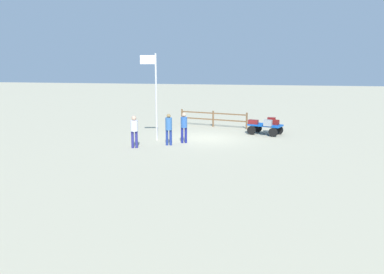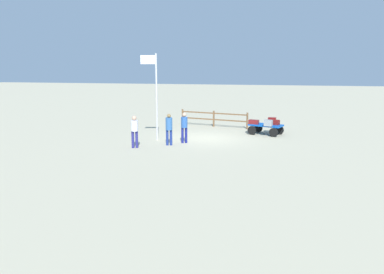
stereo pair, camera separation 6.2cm
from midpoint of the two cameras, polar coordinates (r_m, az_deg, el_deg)
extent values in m
plane|color=#AEA78B|center=(22.64, 2.21, -0.19)|extent=(120.00, 120.00, 0.00)
cube|color=#0D4BB2|center=(24.17, 10.92, 1.74)|extent=(2.20, 1.60, 0.10)
cube|color=#0D4BB2|center=(24.52, 8.86, 1.93)|extent=(0.39, 0.89, 0.10)
cylinder|color=black|center=(24.02, 8.90, 0.98)|extent=(0.55, 0.30, 0.54)
cylinder|color=black|center=(24.93, 9.83, 1.30)|extent=(0.55, 0.30, 0.54)
cylinder|color=black|center=(23.51, 12.02, 0.66)|extent=(0.55, 0.30, 0.54)
cylinder|color=black|center=(24.44, 12.84, 1.00)|extent=(0.55, 0.30, 0.54)
cube|color=gray|center=(23.49, 11.28, 2.05)|extent=(0.54, 0.42, 0.37)
cube|color=maroon|center=(24.17, 12.14, 2.15)|extent=(0.67, 0.54, 0.28)
cube|color=maroon|center=(24.12, 9.18, 2.21)|extent=(0.65, 0.45, 0.26)
cube|color=maroon|center=(24.60, 11.80, 2.41)|extent=(0.52, 0.36, 0.37)
cylinder|color=navy|center=(21.22, -0.79, 0.26)|extent=(0.14, 0.14, 0.86)
cylinder|color=navy|center=(21.21, -1.33, 0.26)|extent=(0.14, 0.14, 0.86)
cylinder|color=#2D5BAA|center=(21.10, -1.07, 2.19)|extent=(0.43, 0.43, 0.59)
sphere|color=tan|center=(21.04, -1.07, 3.28)|extent=(0.23, 0.23, 0.23)
cylinder|color=navy|center=(20.66, -3.04, -0.08)|extent=(0.14, 0.14, 0.83)
cylinder|color=navy|center=(20.65, -3.59, -0.09)|extent=(0.14, 0.14, 0.83)
cylinder|color=#3262A6|center=(20.53, -3.33, 1.96)|extent=(0.45, 0.45, 0.66)
sphere|color=olive|center=(20.47, -3.35, 3.15)|extent=(0.20, 0.20, 0.20)
cylinder|color=navy|center=(20.16, -8.08, -0.36)|extent=(0.14, 0.14, 0.89)
cylinder|color=navy|center=(20.16, -8.64, -0.38)|extent=(0.14, 0.14, 0.89)
cylinder|color=silver|center=(20.04, -8.42, 1.66)|extent=(0.48, 0.48, 0.56)
sphere|color=tan|center=(19.98, -8.45, 2.79)|extent=(0.24, 0.24, 0.24)
cylinder|color=silver|center=(21.88, -5.17, 5.83)|extent=(0.10, 0.10, 4.86)
cube|color=white|center=(21.94, -6.44, 11.28)|extent=(0.81, 0.23, 0.48)
cylinder|color=brown|center=(26.04, 8.23, 2.37)|extent=(0.12, 0.12, 1.10)
cylinder|color=brown|center=(26.84, 3.29, 2.71)|extent=(0.12, 0.12, 1.10)
cylinder|color=brown|center=(27.82, -1.33, 3.01)|extent=(0.12, 0.12, 1.10)
cube|color=brown|center=(26.79, 3.30, 3.52)|extent=(4.72, 1.19, 0.08)
cube|color=brown|center=(26.84, 3.29, 2.59)|extent=(4.72, 1.19, 0.08)
camera|label=1|loc=(0.03, -89.89, 0.02)|focal=36.11mm
camera|label=2|loc=(0.03, 90.11, -0.02)|focal=36.11mm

